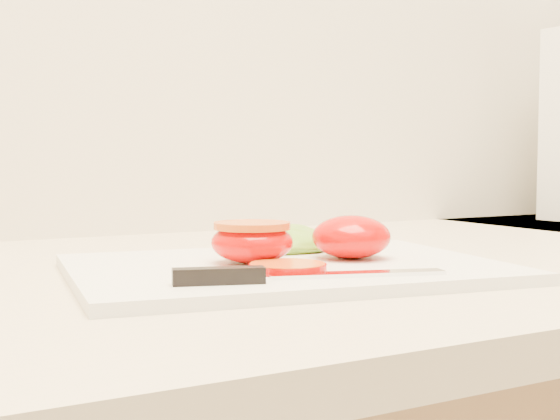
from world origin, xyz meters
TOP-DOWN VIEW (x-y plane):
  - cutting_board at (-0.33, 1.61)m, footprint 0.40×0.31m
  - tomato_half_dome at (-0.27, 1.61)m, footprint 0.07×0.07m
  - tomato_half_cut at (-0.36, 1.62)m, footprint 0.07×0.07m
  - tomato_slice_0 at (-0.36, 1.57)m, footprint 0.06×0.06m
  - lettuce_leaf_0 at (-0.29, 1.69)m, footprint 0.11×0.09m
  - knife at (-0.39, 1.53)m, footprint 0.21×0.06m

SIDE VIEW (x-z plane):
  - cutting_board at x=-0.33m, z-range 0.93..0.94m
  - tomato_slice_0 at x=-0.36m, z-range 0.94..0.95m
  - knife at x=-0.39m, z-range 0.94..0.95m
  - lettuce_leaf_0 at x=-0.29m, z-range 0.94..0.96m
  - tomato_half_dome at x=-0.27m, z-range 0.94..0.98m
  - tomato_half_cut at x=-0.36m, z-range 0.94..0.98m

